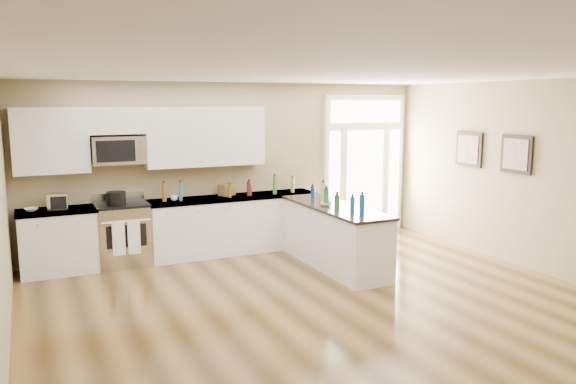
# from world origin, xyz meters

# --- Properties ---
(ground) EXTENTS (8.00, 8.00, 0.00)m
(ground) POSITION_xyz_m (0.00, 0.00, 0.00)
(ground) COLOR #462F13
(room_shell) EXTENTS (8.00, 8.00, 8.00)m
(room_shell) POSITION_xyz_m (0.00, 0.00, 1.71)
(room_shell) COLOR tan
(room_shell) RESTS_ON ground
(back_cabinet_left) EXTENTS (1.10, 0.66, 0.94)m
(back_cabinet_left) POSITION_xyz_m (-2.87, 3.69, 0.44)
(back_cabinet_left) COLOR silver
(back_cabinet_left) RESTS_ON ground
(back_cabinet_right) EXTENTS (2.85, 0.66, 0.94)m
(back_cabinet_right) POSITION_xyz_m (-0.16, 3.69, 0.44)
(back_cabinet_right) COLOR silver
(back_cabinet_right) RESTS_ON ground
(peninsula_cabinet) EXTENTS (0.69, 2.32, 0.94)m
(peninsula_cabinet) POSITION_xyz_m (0.93, 2.24, 0.43)
(peninsula_cabinet) COLOR silver
(peninsula_cabinet) RESTS_ON ground
(upper_cabinet_left) EXTENTS (1.04, 0.33, 0.95)m
(upper_cabinet_left) POSITION_xyz_m (-2.88, 3.83, 1.93)
(upper_cabinet_left) COLOR silver
(upper_cabinet_left) RESTS_ON room_shell
(upper_cabinet_right) EXTENTS (1.94, 0.33, 0.95)m
(upper_cabinet_right) POSITION_xyz_m (-0.57, 3.83, 1.93)
(upper_cabinet_right) COLOR silver
(upper_cabinet_right) RESTS_ON room_shell
(upper_cabinet_short) EXTENTS (0.82, 0.33, 0.40)m
(upper_cabinet_short) POSITION_xyz_m (-1.95, 3.83, 2.20)
(upper_cabinet_short) COLOR silver
(upper_cabinet_short) RESTS_ON room_shell
(microwave) EXTENTS (0.78, 0.41, 0.42)m
(microwave) POSITION_xyz_m (-1.95, 3.80, 1.76)
(microwave) COLOR silver
(microwave) RESTS_ON room_shell
(entry_door) EXTENTS (1.70, 0.10, 2.60)m
(entry_door) POSITION_xyz_m (2.55, 3.95, 1.30)
(entry_door) COLOR white
(entry_door) RESTS_ON ground
(wall_art_near) EXTENTS (0.05, 0.58, 0.58)m
(wall_art_near) POSITION_xyz_m (3.47, 2.20, 1.70)
(wall_art_near) COLOR black
(wall_art_near) RESTS_ON room_shell
(wall_art_far) EXTENTS (0.05, 0.58, 0.58)m
(wall_art_far) POSITION_xyz_m (3.47, 1.20, 1.70)
(wall_art_far) COLOR black
(wall_art_far) RESTS_ON room_shell
(kitchen_range) EXTENTS (0.79, 0.69, 1.08)m
(kitchen_range) POSITION_xyz_m (-1.95, 3.69, 0.48)
(kitchen_range) COLOR silver
(kitchen_range) RESTS_ON ground
(stockpot) EXTENTS (0.29, 0.29, 0.22)m
(stockpot) POSITION_xyz_m (-2.04, 3.62, 1.06)
(stockpot) COLOR black
(stockpot) RESTS_ON kitchen_range
(toaster_oven) EXTENTS (0.30, 0.25, 0.24)m
(toaster_oven) POSITION_xyz_m (-2.84, 3.69, 1.06)
(toaster_oven) COLOR silver
(toaster_oven) RESTS_ON back_cabinet_left
(cardboard_box) EXTENTS (0.29, 0.26, 0.19)m
(cardboard_box) POSITION_xyz_m (-0.23, 3.81, 1.04)
(cardboard_box) COLOR brown
(cardboard_box) RESTS_ON back_cabinet_right
(bowl_left) EXTENTS (0.22, 0.22, 0.05)m
(bowl_left) POSITION_xyz_m (-3.20, 3.71, 0.96)
(bowl_left) COLOR white
(bowl_left) RESTS_ON back_cabinet_left
(bowl_peninsula) EXTENTS (0.20, 0.20, 0.05)m
(bowl_peninsula) POSITION_xyz_m (0.80, 2.28, 0.97)
(bowl_peninsula) COLOR white
(bowl_peninsula) RESTS_ON peninsula_cabinet
(cup_counter) EXTENTS (0.13, 0.13, 0.08)m
(cup_counter) POSITION_xyz_m (-1.15, 3.68, 0.98)
(cup_counter) COLOR white
(cup_counter) RESTS_ON back_cabinet_right
(counter_bottles) EXTENTS (2.36, 2.36, 0.31)m
(counter_bottles) POSITION_xyz_m (0.42, 2.87, 1.07)
(counter_bottles) COLOR #19591E
(counter_bottles) RESTS_ON back_cabinet_right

